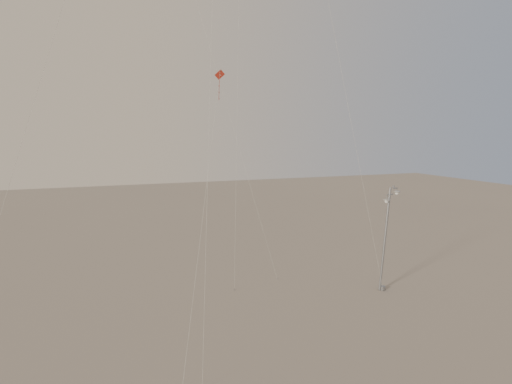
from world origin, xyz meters
name	(u,v)px	position (x,y,z in m)	size (l,w,h in m)	color
ground	(300,349)	(0.00, 0.00, 0.00)	(160.00, 160.00, 0.00)	gray
street_lamp	(386,235)	(10.06, 5.62, 4.38)	(1.65, 0.71, 8.21)	#93969B
kite_3	(212,141)	(-4.13, 3.14, 11.65)	(5.57, 12.36, 16.06)	maroon
kite_4	(335,38)	(6.95, 8.76, 19.26)	(4.01, 4.90, 25.77)	#322E2A
kite_5	(197,3)	(-1.43, 18.96, 23.79)	(6.01, 11.18, 30.86)	#A65E1B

